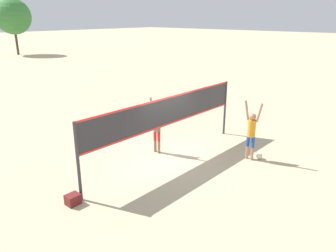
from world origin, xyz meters
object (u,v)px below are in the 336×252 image
Objects in this scene: player_blocker at (157,125)px; volleyball at (259,156)px; tree_left_cluster at (13,17)px; gear_bag at (73,199)px; player_spiker at (252,130)px; volleyball_net at (168,114)px.

volleyball is at bearing 32.67° from player_blocker.
tree_left_cluster is at bearing 162.66° from player_blocker.
player_blocker reaches higher than gear_bag.
player_spiker is 6.48m from gear_bag.
tree_left_cluster is (11.47, 36.74, 3.73)m from player_blocker.
volleyball is 0.03× the size of tree_left_cluster.
player_blocker is 4.39m from gear_bag.
volleyball_net is at bearing 132.70° from volleyball.
volleyball_net is 3.47× the size of player_spiker.
player_blocker is 3.95m from volleyball.
player_spiker is at bearing 31.51° from player_blocker.
volleyball_net reaches higher than player_blocker.
volleyball is 0.63× the size of gear_bag.
volleyball_net is 1.05× the size of tree_left_cluster.
player_blocker is 0.30× the size of tree_left_cluster.
gear_bag reaches higher than volleyball.
gear_bag is (-4.21, -0.78, -0.97)m from player_blocker.
volleyball_net is at bearing -15.57° from player_blocker.
volleyball is at bearing -103.25° from tree_left_cluster.
player_spiker is at bearing -19.79° from gear_bag.
player_spiker reaches higher than player_blocker.
volleyball_net reaches higher than gear_bag.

